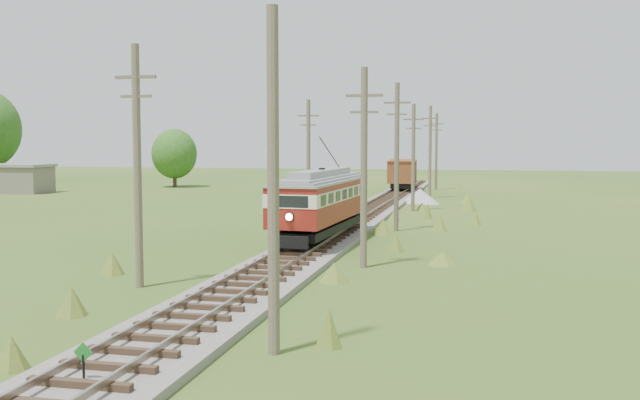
% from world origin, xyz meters
% --- Properties ---
extents(railbed_main, '(3.60, 96.00, 0.57)m').
position_xyz_m(railbed_main, '(0.00, 34.00, 0.19)').
color(railbed_main, '#605B54').
rests_on(railbed_main, ground).
extents(switch_marker, '(0.45, 0.06, 1.08)m').
position_xyz_m(switch_marker, '(-0.20, 1.50, 0.63)').
color(switch_marker, black).
rests_on(switch_marker, ground).
extents(streetcar, '(3.19, 11.37, 5.16)m').
position_xyz_m(streetcar, '(-0.00, 24.51, 2.45)').
color(streetcar, black).
rests_on(streetcar, ground).
extents(gondola, '(3.61, 9.14, 2.97)m').
position_xyz_m(gondola, '(0.00, 64.15, 2.16)').
color(gondola, black).
rests_on(gondola, ground).
extents(gravel_pile, '(3.50, 3.71, 1.27)m').
position_xyz_m(gravel_pile, '(3.06, 51.59, 0.59)').
color(gravel_pile, gray).
rests_on(gravel_pile, ground).
extents(utility_pole_r_1, '(0.30, 0.30, 8.80)m').
position_xyz_m(utility_pole_r_1, '(3.10, 5.00, 4.40)').
color(utility_pole_r_1, brown).
rests_on(utility_pole_r_1, ground).
extents(utility_pole_r_2, '(1.60, 0.30, 8.60)m').
position_xyz_m(utility_pole_r_2, '(3.30, 18.00, 4.42)').
color(utility_pole_r_2, brown).
rests_on(utility_pole_r_2, ground).
extents(utility_pole_r_3, '(1.60, 0.30, 9.00)m').
position_xyz_m(utility_pole_r_3, '(3.20, 31.00, 4.63)').
color(utility_pole_r_3, brown).
rests_on(utility_pole_r_3, ground).
extents(utility_pole_r_4, '(1.60, 0.30, 8.40)m').
position_xyz_m(utility_pole_r_4, '(3.00, 44.00, 4.32)').
color(utility_pole_r_4, brown).
rests_on(utility_pole_r_4, ground).
extents(utility_pole_r_5, '(1.60, 0.30, 8.90)m').
position_xyz_m(utility_pole_r_5, '(3.40, 57.00, 4.58)').
color(utility_pole_r_5, brown).
rests_on(utility_pole_r_5, ground).
extents(utility_pole_r_6, '(1.60, 0.30, 8.70)m').
position_xyz_m(utility_pole_r_6, '(3.20, 70.00, 4.47)').
color(utility_pole_r_6, brown).
rests_on(utility_pole_r_6, ground).
extents(utility_pole_l_a, '(1.60, 0.30, 9.00)m').
position_xyz_m(utility_pole_l_a, '(-4.20, 12.00, 4.63)').
color(utility_pole_l_a, brown).
rests_on(utility_pole_l_a, ground).
extents(utility_pole_l_b, '(1.60, 0.30, 8.60)m').
position_xyz_m(utility_pole_l_b, '(-4.50, 40.00, 4.42)').
color(utility_pole_l_b, brown).
rests_on(utility_pole_l_b, ground).
extents(tree_mid_a, '(5.46, 5.46, 7.03)m').
position_xyz_m(tree_mid_a, '(-28.00, 68.00, 4.02)').
color(tree_mid_a, '#38281C').
rests_on(tree_mid_a, ground).
extents(shed, '(6.40, 4.40, 3.10)m').
position_xyz_m(shed, '(-40.00, 55.00, 1.57)').
color(shed, slate).
rests_on(shed, ground).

